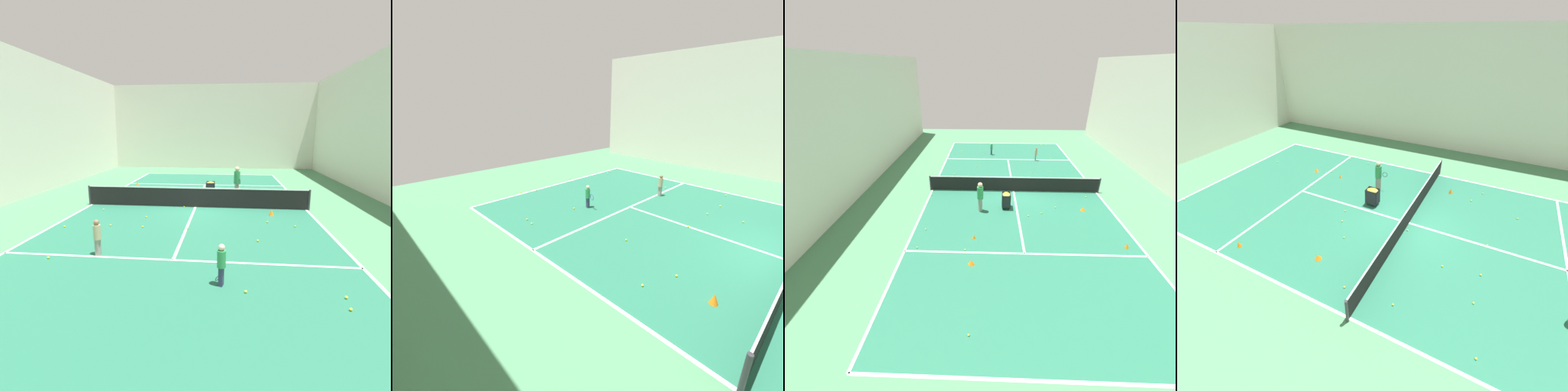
# 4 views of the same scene
# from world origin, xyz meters

# --- Properties ---
(ground_plane) EXTENTS (35.94, 35.94, 0.00)m
(ground_plane) POSITION_xyz_m (0.00, 0.00, 0.00)
(ground_plane) COLOR #477F56
(court_playing_area) EXTENTS (10.77, 23.15, 0.00)m
(court_playing_area) POSITION_xyz_m (0.00, 0.00, 0.00)
(court_playing_area) COLOR #23664C
(court_playing_area) RESTS_ON ground
(line_baseline_near) EXTENTS (10.77, 0.10, 0.00)m
(line_baseline_near) POSITION_xyz_m (0.00, -11.57, 0.01)
(line_baseline_near) COLOR white
(line_baseline_near) RESTS_ON ground
(line_baseline_far) EXTENTS (10.77, 0.10, 0.00)m
(line_baseline_far) POSITION_xyz_m (0.00, 11.57, 0.01)
(line_baseline_far) COLOR white
(line_baseline_far) RESTS_ON ground
(line_sideline_left) EXTENTS (0.10, 23.15, 0.00)m
(line_sideline_left) POSITION_xyz_m (-5.38, 0.00, 0.01)
(line_sideline_left) COLOR white
(line_sideline_left) RESTS_ON ground
(line_sideline_right) EXTENTS (0.10, 23.15, 0.00)m
(line_sideline_right) POSITION_xyz_m (5.38, 0.00, 0.01)
(line_sideline_right) COLOR white
(line_sideline_right) RESTS_ON ground
(line_service_near) EXTENTS (10.77, 0.10, 0.00)m
(line_service_near) POSITION_xyz_m (0.00, -6.37, 0.01)
(line_service_near) COLOR white
(line_service_near) RESTS_ON ground
(line_service_far) EXTENTS (10.77, 0.10, 0.00)m
(line_service_far) POSITION_xyz_m (0.00, 6.37, 0.01)
(line_service_far) COLOR white
(line_service_far) RESTS_ON ground
(line_centre_service) EXTENTS (0.10, 12.73, 0.00)m
(line_centre_service) POSITION_xyz_m (0.00, 0.00, 0.01)
(line_centre_service) COLOR white
(line_centre_service) RESTS_ON ground
(hall_enclosure_right) EXTENTS (0.15, 32.24, 8.08)m
(hall_enclosure_right) POSITION_xyz_m (9.86, 0.00, 4.04)
(hall_enclosure_right) COLOR silver
(hall_enclosure_right) RESTS_ON ground
(tennis_net) EXTENTS (11.07, 0.10, 1.00)m
(tennis_net) POSITION_xyz_m (0.00, 0.00, 0.52)
(tennis_net) COLOR #2D2D33
(tennis_net) RESTS_ON ground
(player_near_baseline) EXTENTS (0.27, 0.57, 1.09)m
(player_near_baseline) POSITION_xyz_m (1.45, -7.70, 0.62)
(player_near_baseline) COLOR #2D3351
(player_near_baseline) RESTS_ON ground
(coach_at_net) EXTENTS (0.43, 0.68, 1.75)m
(coach_at_net) POSITION_xyz_m (2.11, 2.62, 1.00)
(coach_at_net) COLOR gray
(coach_at_net) RESTS_ON ground
(child_midcourt) EXTENTS (0.27, 0.27, 1.14)m
(child_midcourt) POSITION_xyz_m (-2.37, -6.22, 0.65)
(child_midcourt) COLOR gray
(child_midcourt) RESTS_ON ground
(ball_cart) EXTENTS (0.47, 0.63, 0.93)m
(ball_cart) POSITION_xyz_m (0.62, 2.23, 0.65)
(ball_cart) COLOR black
(ball_cart) RESTS_ON ground
(training_cone_0) EXTENTS (0.19, 0.19, 0.26)m
(training_cone_0) POSITION_xyz_m (-4.70, 5.78, 0.13)
(training_cone_0) COLOR orange
(training_cone_0) RESTS_ON ground
(training_cone_1) EXTENTS (0.28, 0.28, 0.21)m
(training_cone_1) POSITION_xyz_m (-3.77, 2.41, 0.11)
(training_cone_1) COLOR orange
(training_cone_1) RESTS_ON ground
(training_cone_2) EXTENTS (0.28, 0.28, 0.21)m
(training_cone_2) POSITION_xyz_m (2.32, 7.12, 0.11)
(training_cone_2) COLOR orange
(training_cone_2) RESTS_ON ground
(training_cone_3) EXTENTS (0.22, 0.22, 0.28)m
(training_cone_3) POSITION_xyz_m (3.57, -1.15, 0.14)
(training_cone_3) COLOR orange
(training_cone_3) RESTS_ON ground
(training_cone_4) EXTENTS (0.17, 0.17, 0.20)m
(training_cone_4) POSITION_xyz_m (2.31, 5.30, 0.11)
(training_cone_4) COLOR orange
(training_cone_4) RESTS_ON ground
(tennis_ball_0) EXTENTS (0.07, 0.07, 0.07)m
(tennis_ball_0) POSITION_xyz_m (0.05, -3.47, 0.04)
(tennis_ball_0) COLOR yellow
(tennis_ball_0) RESTS_ON ground
(tennis_ball_1) EXTENTS (0.07, 0.07, 0.07)m
(tennis_ball_1) POSITION_xyz_m (-4.22, -11.19, 0.04)
(tennis_ball_1) COLOR yellow
(tennis_ball_1) RESTS_ON ground
(tennis_ball_2) EXTENTS (0.07, 0.07, 0.07)m
(tennis_ball_2) POSITION_xyz_m (-1.95, -2.08, 0.04)
(tennis_ball_2) COLOR yellow
(tennis_ball_2) RESTS_ON ground
(tennis_ball_4) EXTENTS (0.07, 0.07, 0.07)m
(tennis_ball_4) POSITION_xyz_m (-3.74, -6.65, 0.04)
(tennis_ball_4) COLOR yellow
(tennis_ball_4) RESTS_ON ground
(tennis_ball_5) EXTENTS (0.07, 0.07, 0.07)m
(tennis_ball_5) POSITION_xyz_m (-0.55, -0.14, 0.04)
(tennis_ball_5) COLOR yellow
(tennis_ball_5) RESTS_ON ground
(tennis_ball_6) EXTENTS (0.07, 0.07, 0.07)m
(tennis_ball_6) POSITION_xyz_m (4.79, 4.68, 0.04)
(tennis_ball_6) COLOR yellow
(tennis_ball_6) RESTS_ON ground
(tennis_ball_7) EXTENTS (0.07, 0.07, 0.07)m
(tennis_ball_7) POSITION_xyz_m (2.66, 6.23, 0.04)
(tennis_ball_7) COLOR yellow
(tennis_ball_7) RESTS_ON ground
(tennis_ball_8) EXTENTS (0.07, 0.07, 0.07)m
(tennis_ball_8) POSITION_xyz_m (-1.33, 2.85, 0.04)
(tennis_ball_8) COLOR yellow
(tennis_ball_8) RESTS_ON ground
(tennis_ball_9) EXTENTS (0.07, 0.07, 0.07)m
(tennis_ball_9) POSITION_xyz_m (4.32, -8.04, 0.04)
(tennis_ball_9) COLOR yellow
(tennis_ball_9) RESTS_ON ground
(tennis_ball_10) EXTENTS (0.07, 0.07, 0.07)m
(tennis_ball_10) POSITION_xyz_m (-0.57, 3.16, 0.04)
(tennis_ball_10) COLOR yellow
(tennis_ball_10) RESTS_ON ground
(tennis_ball_11) EXTENTS (0.07, 0.07, 0.07)m
(tennis_ball_11) POSITION_xyz_m (2.18, 10.35, 0.04)
(tennis_ball_11) COLOR yellow
(tennis_ball_11) RESTS_ON ground
(tennis_ball_12) EXTENTS (0.07, 0.07, 0.07)m
(tennis_ball_12) POSITION_xyz_m (5.25, 0.84, 0.04)
(tennis_ball_12) COLOR yellow
(tennis_ball_12) RESTS_ON ground
(tennis_ball_13) EXTENTS (0.07, 0.07, 0.07)m
(tennis_ball_13) POSITION_xyz_m (-1.09, -11.94, 0.04)
(tennis_ball_13) COLOR yellow
(tennis_ball_13) RESTS_ON ground
(tennis_ball_14) EXTENTS (0.07, 0.07, 0.07)m
(tennis_ball_14) POSITION_xyz_m (2.04, -8.02, 0.04)
(tennis_ball_14) COLOR yellow
(tennis_ball_14) RESTS_ON ground
(tennis_ball_15) EXTENTS (0.07, 0.07, 0.07)m
(tennis_ball_15) POSITION_xyz_m (-4.84, -3.75, 0.04)
(tennis_ball_15) COLOR yellow
(tennis_ball_15) RESTS_ON ground
(tennis_ball_16) EXTENTS (0.07, 0.07, 0.07)m
(tennis_ball_16) POSITION_xyz_m (4.86, 6.14, 0.04)
(tennis_ball_16) COLOR yellow
(tennis_ball_16) RESTS_ON ground
(tennis_ball_17) EXTENTS (0.07, 0.07, 0.07)m
(tennis_ball_17) POSITION_xyz_m (-1.73, -3.45, 0.04)
(tennis_ball_17) COLOR yellow
(tennis_ball_17) RESTS_ON ground
(tennis_ball_18) EXTENTS (0.07, 0.07, 0.07)m
(tennis_ball_18) POSITION_xyz_m (-3.66, -11.00, 0.04)
(tennis_ball_18) COLOR yellow
(tennis_ball_18) RESTS_ON ground
(tennis_ball_19) EXTENTS (0.07, 0.07, 0.07)m
(tennis_ball_19) POSITION_xyz_m (1.79, -11.42, 0.04)
(tennis_ball_19) COLOR yellow
(tennis_ball_19) RESTS_ON ground
(tennis_ball_20) EXTENTS (0.07, 0.07, 0.07)m
(tennis_ball_20) POSITION_xyz_m (4.24, -8.53, 0.04)
(tennis_ball_20) COLOR yellow
(tennis_ball_20) RESTS_ON ground
(tennis_ball_21) EXTENTS (0.07, 0.07, 0.07)m
(tennis_ball_21) POSITION_xyz_m (2.65, -4.55, 0.04)
(tennis_ball_21) COLOR yellow
(tennis_ball_21) RESTS_ON ground
(tennis_ball_22) EXTENTS (0.07, 0.07, 0.07)m
(tennis_ball_22) POSITION_xyz_m (-4.47, 0.75, 0.04)
(tennis_ball_22) COLOR yellow
(tennis_ball_22) RESTS_ON ground
(tennis_ball_23) EXTENTS (0.07, 0.07, 0.07)m
(tennis_ball_23) POSITION_xyz_m (-3.07, -3.40, 0.04)
(tennis_ball_23) COLOR yellow
(tennis_ball_23) RESTS_ON ground
(tennis_ball_24) EXTENTS (0.07, 0.07, 0.07)m
(tennis_ball_24) POSITION_xyz_m (4.28, -2.74, 0.04)
(tennis_ball_24) COLOR yellow
(tennis_ball_24) RESTS_ON ground
(tennis_ball_25) EXTENTS (0.07, 0.07, 0.07)m
(tennis_ball_25) POSITION_xyz_m (2.62, -11.72, 0.04)
(tennis_ball_25) COLOR yellow
(tennis_ball_25) RESTS_ON ground
(tennis_ball_26) EXTENTS (0.07, 0.07, 0.07)m
(tennis_ball_26) POSITION_xyz_m (-2.27, 2.16, 0.04)
(tennis_ball_26) COLOR yellow
(tennis_ball_26) RESTS_ON ground
(tennis_ball_27) EXTENTS (0.07, 0.07, 0.07)m
(tennis_ball_27) POSITION_xyz_m (-4.34, -1.05, 0.04)
(tennis_ball_27) COLOR yellow
(tennis_ball_27) RESTS_ON ground
(tennis_ball_28) EXTENTS (0.07, 0.07, 0.07)m
(tennis_ball_28) POSITION_xyz_m (3.25, -2.30, 0.04)
(tennis_ball_28) COLOR yellow
(tennis_ball_28) RESTS_ON ground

